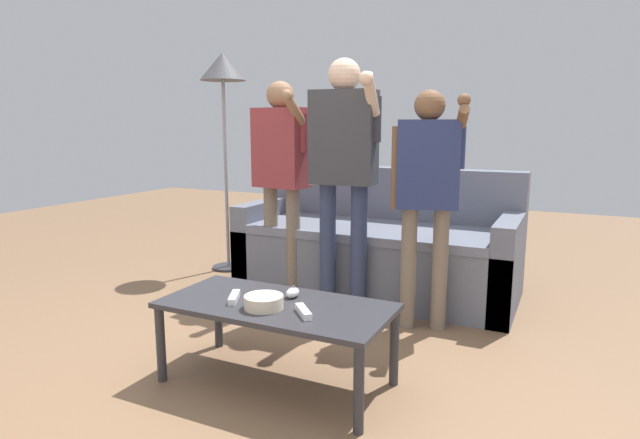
{
  "coord_description": "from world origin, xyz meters",
  "views": [
    {
      "loc": [
        1.23,
        -2.14,
        1.22
      ],
      "look_at": [
        -0.02,
        0.44,
        0.71
      ],
      "focal_mm": 29.64,
      "sensor_mm": 36.0,
      "label": 1
    }
  ],
  "objects_px": {
    "couch": "(378,249)",
    "game_remote_nunchuk": "(293,293)",
    "coffee_table": "(276,313)",
    "game_remote_wand_far": "(234,297)",
    "snack_bowl": "(264,302)",
    "floor_lamp": "(223,80)",
    "game_remote_wand_near": "(303,312)",
    "player_center": "(344,157)",
    "player_right": "(427,182)",
    "player_left": "(281,164)"
  },
  "relations": [
    {
      "from": "snack_bowl",
      "to": "game_remote_nunchuk",
      "type": "bearing_deg",
      "value": 76.77
    },
    {
      "from": "game_remote_nunchuk",
      "to": "floor_lamp",
      "type": "height_order",
      "value": "floor_lamp"
    },
    {
      "from": "player_left",
      "to": "couch",
      "type": "bearing_deg",
      "value": 37.27
    },
    {
      "from": "snack_bowl",
      "to": "player_center",
      "type": "bearing_deg",
      "value": 94.8
    },
    {
      "from": "game_remote_wand_near",
      "to": "game_remote_wand_far",
      "type": "distance_m",
      "value": 0.39
    },
    {
      "from": "player_left",
      "to": "game_remote_nunchuk",
      "type": "bearing_deg",
      "value": -57.72
    },
    {
      "from": "coffee_table",
      "to": "player_right",
      "type": "relative_size",
      "value": 0.76
    },
    {
      "from": "player_right",
      "to": "game_remote_wand_far",
      "type": "bearing_deg",
      "value": -121.72
    },
    {
      "from": "game_remote_wand_far",
      "to": "snack_bowl",
      "type": "bearing_deg",
      "value": -10.24
    },
    {
      "from": "game_remote_nunchuk",
      "to": "game_remote_wand_near",
      "type": "xyz_separation_m",
      "value": [
        0.16,
        -0.19,
        -0.01
      ]
    },
    {
      "from": "floor_lamp",
      "to": "player_left",
      "type": "bearing_deg",
      "value": -29.44
    },
    {
      "from": "player_left",
      "to": "game_remote_wand_near",
      "type": "xyz_separation_m",
      "value": [
        0.82,
        -1.24,
        -0.54
      ]
    },
    {
      "from": "coffee_table",
      "to": "player_right",
      "type": "distance_m",
      "value": 1.21
    },
    {
      "from": "player_center",
      "to": "game_remote_wand_far",
      "type": "bearing_deg",
      "value": -94.72
    },
    {
      "from": "player_center",
      "to": "game_remote_wand_far",
      "type": "height_order",
      "value": "player_center"
    },
    {
      "from": "player_center",
      "to": "game_remote_wand_near",
      "type": "xyz_separation_m",
      "value": [
        0.3,
        -1.13,
        -0.61
      ]
    },
    {
      "from": "couch",
      "to": "player_left",
      "type": "distance_m",
      "value": 0.96
    },
    {
      "from": "game_remote_wand_near",
      "to": "game_remote_wand_far",
      "type": "xyz_separation_m",
      "value": [
        -0.39,
        0.03,
        -0.0
      ]
    },
    {
      "from": "player_left",
      "to": "game_remote_wand_far",
      "type": "relative_size",
      "value": 9.47
    },
    {
      "from": "couch",
      "to": "game_remote_wand_near",
      "type": "xyz_separation_m",
      "value": [
        0.25,
        -1.68,
        0.1
      ]
    },
    {
      "from": "floor_lamp",
      "to": "game_remote_wand_far",
      "type": "xyz_separation_m",
      "value": [
        1.23,
        -1.66,
        -1.17
      ]
    },
    {
      "from": "game_remote_wand_near",
      "to": "game_remote_wand_far",
      "type": "relative_size",
      "value": 0.88
    },
    {
      "from": "couch",
      "to": "coffee_table",
      "type": "bearing_deg",
      "value": -87.84
    },
    {
      "from": "snack_bowl",
      "to": "player_center",
      "type": "relative_size",
      "value": 0.11
    },
    {
      "from": "coffee_table",
      "to": "player_center",
      "type": "distance_m",
      "value": 1.24
    },
    {
      "from": "couch",
      "to": "floor_lamp",
      "type": "relative_size",
      "value": 1.1
    },
    {
      "from": "snack_bowl",
      "to": "floor_lamp",
      "type": "xyz_separation_m",
      "value": [
        -1.41,
        1.69,
        1.15
      ]
    },
    {
      "from": "coffee_table",
      "to": "player_center",
      "type": "height_order",
      "value": "player_center"
    },
    {
      "from": "coffee_table",
      "to": "game_remote_wand_far",
      "type": "distance_m",
      "value": 0.22
    },
    {
      "from": "game_remote_nunchuk",
      "to": "player_left",
      "type": "height_order",
      "value": "player_left"
    },
    {
      "from": "game_remote_wand_far",
      "to": "player_center",
      "type": "bearing_deg",
      "value": 85.28
    },
    {
      "from": "coffee_table",
      "to": "floor_lamp",
      "type": "relative_size",
      "value": 0.6
    },
    {
      "from": "snack_bowl",
      "to": "game_remote_wand_far",
      "type": "xyz_separation_m",
      "value": [
        -0.19,
        0.03,
        -0.01
      ]
    },
    {
      "from": "player_left",
      "to": "player_center",
      "type": "distance_m",
      "value": 0.54
    },
    {
      "from": "game_remote_wand_far",
      "to": "game_remote_wand_near",
      "type": "bearing_deg",
      "value": -4.6
    },
    {
      "from": "game_remote_wand_near",
      "to": "player_right",
      "type": "bearing_deg",
      "value": 76.61
    },
    {
      "from": "couch",
      "to": "game_remote_nunchuk",
      "type": "xyz_separation_m",
      "value": [
        0.09,
        -1.49,
        0.11
      ]
    },
    {
      "from": "couch",
      "to": "game_remote_nunchuk",
      "type": "distance_m",
      "value": 1.49
    },
    {
      "from": "floor_lamp",
      "to": "player_center",
      "type": "distance_m",
      "value": 1.54
    },
    {
      "from": "game_remote_wand_far",
      "to": "coffee_table",
      "type": "bearing_deg",
      "value": 14.36
    },
    {
      "from": "player_center",
      "to": "game_remote_wand_near",
      "type": "height_order",
      "value": "player_center"
    },
    {
      "from": "snack_bowl",
      "to": "player_right",
      "type": "xyz_separation_m",
      "value": [
        0.46,
        1.07,
        0.46
      ]
    },
    {
      "from": "floor_lamp",
      "to": "game_remote_wand_near",
      "type": "height_order",
      "value": "floor_lamp"
    },
    {
      "from": "coffee_table",
      "to": "snack_bowl",
      "type": "relative_size",
      "value": 6.04
    },
    {
      "from": "floor_lamp",
      "to": "snack_bowl",
      "type": "bearing_deg",
      "value": -50.13
    },
    {
      "from": "coffee_table",
      "to": "player_center",
      "type": "bearing_deg",
      "value": 96.02
    },
    {
      "from": "snack_bowl",
      "to": "player_right",
      "type": "bearing_deg",
      "value": 66.9
    },
    {
      "from": "player_right",
      "to": "game_remote_wand_near",
      "type": "height_order",
      "value": "player_right"
    },
    {
      "from": "couch",
      "to": "coffee_table",
      "type": "relative_size",
      "value": 1.84
    },
    {
      "from": "coffee_table",
      "to": "game_remote_nunchuk",
      "type": "bearing_deg",
      "value": 74.46
    }
  ]
}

